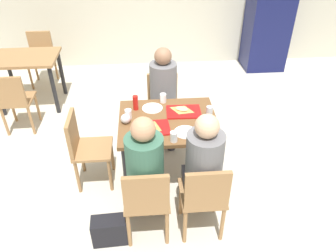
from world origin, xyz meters
TOP-DOWN VIEW (x-y plane):
  - ground_plane at (0.00, 0.00)m, footprint 10.00×10.00m
  - main_table at (0.00, 0.00)m, footprint 1.00×0.84m
  - chair_near_left at (-0.25, -0.80)m, footprint 0.40×0.40m
  - chair_near_right at (0.25, -0.80)m, footprint 0.40×0.40m
  - chair_far_side at (0.00, 0.80)m, footprint 0.40×0.40m
  - chair_left_end at (-0.88, 0.00)m, footprint 0.40×0.40m
  - person_in_red at (-0.25, -0.66)m, footprint 0.32×0.42m
  - person_in_brown_jacket at (0.25, -0.66)m, footprint 0.32×0.42m
  - person_far_side at (-0.00, 0.66)m, footprint 0.32×0.42m
  - tray_red_near at (-0.18, -0.15)m, footprint 0.37×0.28m
  - tray_red_far at (0.18, 0.13)m, footprint 0.37×0.27m
  - paper_plate_center at (-0.15, 0.23)m, footprint 0.22×0.22m
  - paper_plate_near_edge at (0.15, -0.23)m, footprint 0.22×0.22m
  - pizza_slice_a at (-0.19, -0.14)m, footprint 0.25×0.24m
  - pizza_slice_b at (0.16, 0.15)m, footprint 0.24×0.21m
  - plastic_cup_a at (-0.03, 0.36)m, footprint 0.07×0.07m
  - plastic_cup_b at (0.03, -0.36)m, footprint 0.07×0.07m
  - plastic_cup_c at (-0.40, 0.06)m, footprint 0.07×0.07m
  - soda_can at (0.43, 0.02)m, footprint 0.07×0.07m
  - condiment_bottle at (-0.33, 0.23)m, footprint 0.06×0.06m
  - foil_bundle at (-0.43, -0.02)m, footprint 0.10×0.10m
  - handbag at (-0.60, -0.82)m, footprint 0.33×0.17m
  - drink_fridge at (1.99, 2.85)m, footprint 0.70×0.60m
  - background_table at (-1.91, 1.78)m, footprint 0.90×0.70m
  - background_chair_near at (-1.91, 1.05)m, footprint 0.40×0.40m
  - background_chair_far at (-1.91, 2.51)m, footprint 0.40×0.40m

SIDE VIEW (x-z plane):
  - ground_plane at x=0.00m, z-range -0.02..0.00m
  - handbag at x=-0.60m, z-range 0.00..0.28m
  - chair_near_left at x=-0.25m, z-range 0.08..0.93m
  - chair_near_right at x=0.25m, z-range 0.08..0.93m
  - chair_far_side at x=0.00m, z-range 0.08..0.93m
  - chair_left_end at x=-0.88m, z-range 0.08..0.93m
  - background_chair_near at x=-1.91m, z-range 0.08..0.93m
  - background_chair_far at x=-1.91m, z-range 0.08..0.93m
  - background_table at x=-1.91m, z-range 0.25..1.03m
  - main_table at x=0.00m, z-range 0.28..1.05m
  - person_in_red at x=-0.25m, z-range 0.12..1.39m
  - person_in_brown_jacket at x=0.25m, z-range 0.12..1.39m
  - person_far_side at x=0.00m, z-range 0.12..1.39m
  - paper_plate_center at x=-0.15m, z-range 0.78..0.78m
  - paper_plate_near_edge at x=0.15m, z-range 0.78..0.78m
  - tray_red_near at x=-0.18m, z-range 0.78..0.79m
  - tray_red_far at x=0.18m, z-range 0.78..0.79m
  - pizza_slice_a at x=-0.19m, z-range 0.79..0.81m
  - pizza_slice_b at x=0.16m, z-range 0.79..0.81m
  - plastic_cup_a at x=-0.03m, z-range 0.78..0.88m
  - plastic_cup_b at x=0.03m, z-range 0.78..0.88m
  - plastic_cup_c at x=-0.40m, z-range 0.78..0.88m
  - foil_bundle at x=-0.43m, z-range 0.78..0.88m
  - soda_can at x=0.43m, z-range 0.78..0.90m
  - condiment_bottle at x=-0.33m, z-range 0.78..0.94m
  - drink_fridge at x=1.99m, z-range 0.00..1.90m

